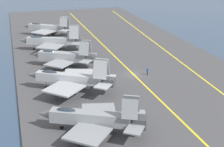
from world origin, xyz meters
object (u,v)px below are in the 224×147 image
object	(u,v)px
parked_jet_second	(93,118)
parked_jet_sixth	(48,28)
crew_purple_vest	(79,37)
crew_blue_vest	(147,71)
parked_jet_fourth	(64,56)
parked_jet_third	(72,78)
parked_jet_fifth	(53,41)

from	to	relation	value
parked_jet_second	parked_jet_sixth	distance (m)	61.34
parked_jet_sixth	crew_purple_vest	bearing A→B (deg)	-132.88
parked_jet_second	parked_jet_sixth	xyz separation A→B (m)	(61.33, -0.82, 0.30)
crew_purple_vest	crew_blue_vest	size ratio (longest dim) A/B	1.05
crew_purple_vest	parked_jet_fourth	bearing A→B (deg)	160.66
parked_jet_third	parked_jet_sixth	size ratio (longest dim) A/B	1.07
parked_jet_fourth	parked_jet_fifth	bearing A→B (deg)	2.52
parked_jet_second	crew_purple_vest	distance (m)	54.63
parked_jet_sixth	crew_purple_vest	xyz separation A→B (m)	(-7.44, -8.01, -1.63)
parked_jet_third	crew_blue_vest	bearing A→B (deg)	-75.98
parked_jet_third	parked_jet_fifth	world-z (taller)	parked_jet_third
parked_jet_third	parked_jet_sixth	xyz separation A→B (m)	(45.33, -1.00, -0.04)
parked_jet_second	crew_purple_vest	world-z (taller)	parked_jet_second
parked_jet_fourth	parked_jet_sixth	size ratio (longest dim) A/B	0.95
parked_jet_third	parked_jet_fourth	distance (m)	14.71
parked_jet_fourth	crew_blue_vest	size ratio (longest dim) A/B	8.77
parked_jet_fourth	parked_jet_fifth	xyz separation A→B (m)	(14.21, 0.63, 0.14)
parked_jet_third	crew_blue_vest	size ratio (longest dim) A/B	9.88
crew_blue_vest	parked_jet_sixth	bearing A→B (deg)	21.33
parked_jet_third	parked_jet_fifth	bearing A→B (deg)	-0.47
parked_jet_fourth	crew_blue_vest	xyz separation A→B (m)	(-10.43, -16.17, -1.57)
parked_jet_second	crew_blue_vest	bearing A→B (deg)	-39.77
parked_jet_fifth	crew_purple_vest	distance (m)	12.68
parked_jet_second	crew_purple_vest	size ratio (longest dim) A/B	9.02
parked_jet_fifth	crew_blue_vest	size ratio (longest dim) A/B	10.19
crew_purple_vest	crew_blue_vest	xyz separation A→B (m)	(-33.64, -8.03, -0.05)
parked_jet_third	crew_blue_vest	distance (m)	17.64
parked_jet_second	parked_jet_third	distance (m)	16.01
parked_jet_third	parked_jet_sixth	bearing A→B (deg)	-1.26
parked_jet_fourth	parked_jet_sixth	distance (m)	30.65
parked_jet_sixth	parked_jet_fifth	bearing A→B (deg)	177.35
parked_jet_sixth	crew_purple_vest	world-z (taller)	parked_jet_sixth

